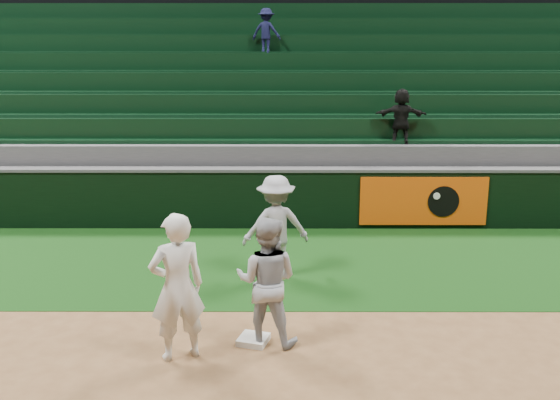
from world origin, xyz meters
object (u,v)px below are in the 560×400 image
object	(u,v)px
first_base	(253,340)
first_baseman	(177,287)
base_coach	(276,226)
baserunner	(267,281)

from	to	relation	value
first_base	first_baseman	distance (m)	1.30
first_base	base_coach	distance (m)	2.54
first_baseman	baserunner	distance (m)	1.13
first_base	first_baseman	world-z (taller)	first_baseman
baserunner	first_baseman	bearing A→B (deg)	33.98
first_baseman	base_coach	bearing A→B (deg)	-135.58
baserunner	base_coach	size ratio (longest dim) A/B	0.99
first_base	base_coach	world-z (taller)	base_coach
baserunner	first_base	bearing A→B (deg)	21.38
first_baseman	base_coach	xyz separation A→B (m)	(1.15, 2.78, -0.07)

